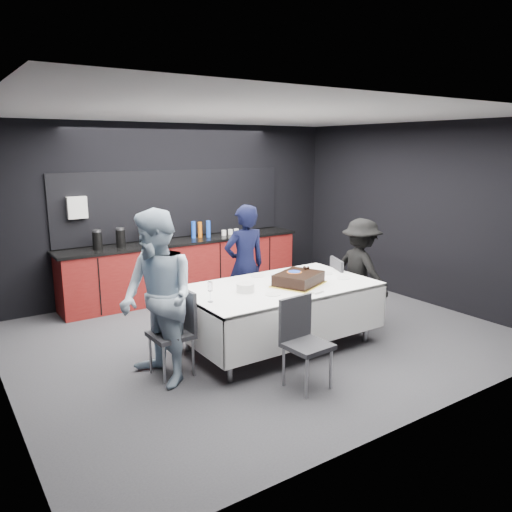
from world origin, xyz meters
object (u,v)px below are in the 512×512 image
(champagne_flute, at_px, (210,288))
(person_center, at_px, (245,266))
(chair_right, at_px, (343,286))
(cake_assembly, at_px, (299,279))
(person_right, at_px, (361,271))
(plate_stack, at_px, (245,288))
(chair_left, at_px, (177,326))
(chair_near, at_px, (302,336))
(person_left, at_px, (158,298))
(party_table, at_px, (279,296))

(champagne_flute, distance_m, person_center, 1.50)
(chair_right, bearing_deg, cake_assembly, -164.59)
(champagne_flute, height_order, person_right, person_right)
(plate_stack, distance_m, champagne_flute, 0.55)
(chair_left, relative_size, chair_near, 1.00)
(chair_right, relative_size, person_left, 0.51)
(party_table, xyz_separation_m, person_left, (-1.60, -0.09, 0.27))
(cake_assembly, relative_size, champagne_flute, 3.33)
(cake_assembly, xyz_separation_m, champagne_flute, (-1.22, -0.01, 0.08))
(chair_near, height_order, person_right, person_right)
(plate_stack, distance_m, chair_left, 0.91)
(party_table, distance_m, champagne_flute, 1.07)
(chair_right, relative_size, chair_near, 1.00)
(cake_assembly, distance_m, champagne_flute, 1.22)
(party_table, height_order, chair_near, chair_near)
(champagne_flute, distance_m, person_left, 0.59)
(chair_right, distance_m, person_left, 2.88)
(cake_assembly, xyz_separation_m, chair_near, (-0.62, -0.85, -0.32))
(party_table, distance_m, chair_left, 1.36)
(person_left, relative_size, person_right, 1.25)
(plate_stack, xyz_separation_m, person_left, (-1.11, -0.08, 0.08))
(plate_stack, xyz_separation_m, chair_near, (0.08, -0.95, -0.30))
(person_right, bearing_deg, chair_near, 119.77)
(party_table, bearing_deg, chair_near, -113.33)
(plate_stack, height_order, chair_left, chair_left)
(chair_left, bearing_deg, party_table, -0.13)
(champagne_flute, distance_m, chair_left, 0.54)
(chair_right, bearing_deg, person_left, -174.87)
(chair_near, bearing_deg, champagne_flute, 125.53)
(plate_stack, relative_size, chair_near, 0.23)
(cake_assembly, relative_size, chair_right, 0.81)
(champagne_flute, bearing_deg, cake_assembly, 0.41)
(party_table, distance_m, person_left, 1.63)
(chair_left, xyz_separation_m, person_right, (2.84, 0.09, 0.20))
(cake_assembly, bearing_deg, champagne_flute, -179.59)
(champagne_flute, bearing_deg, chair_near, -54.47)
(party_table, xyz_separation_m, plate_stack, (-0.49, -0.01, 0.19))
(cake_assembly, relative_size, plate_stack, 3.57)
(chair_near, bearing_deg, plate_stack, 94.58)
(champagne_flute, xyz_separation_m, chair_right, (2.25, 0.29, -0.40))
(chair_left, bearing_deg, person_left, -159.40)
(person_right, bearing_deg, person_left, 94.05)
(party_table, xyz_separation_m, person_right, (1.49, 0.10, 0.09))
(plate_stack, bearing_deg, person_left, -176.09)
(person_left, bearing_deg, chair_right, 87.75)
(chair_near, bearing_deg, person_left, 143.56)
(chair_near, bearing_deg, chair_right, 34.40)
(person_left, bearing_deg, plate_stack, 86.52)
(chair_right, bearing_deg, chair_left, -176.44)
(party_table, distance_m, chair_right, 1.25)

